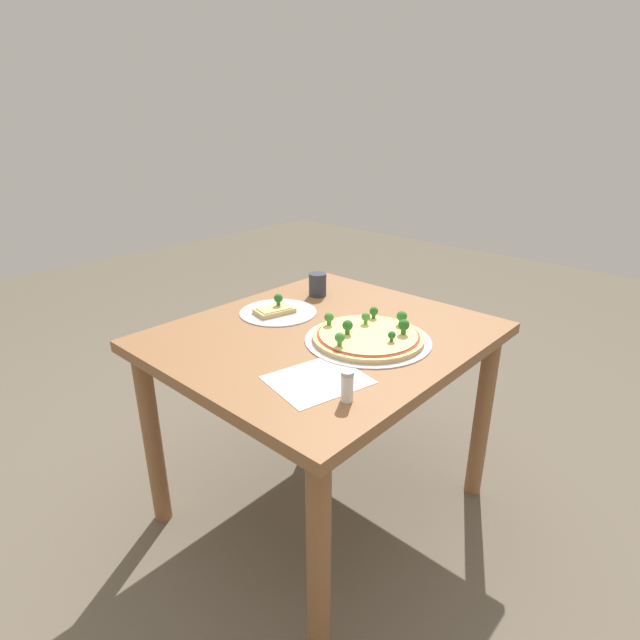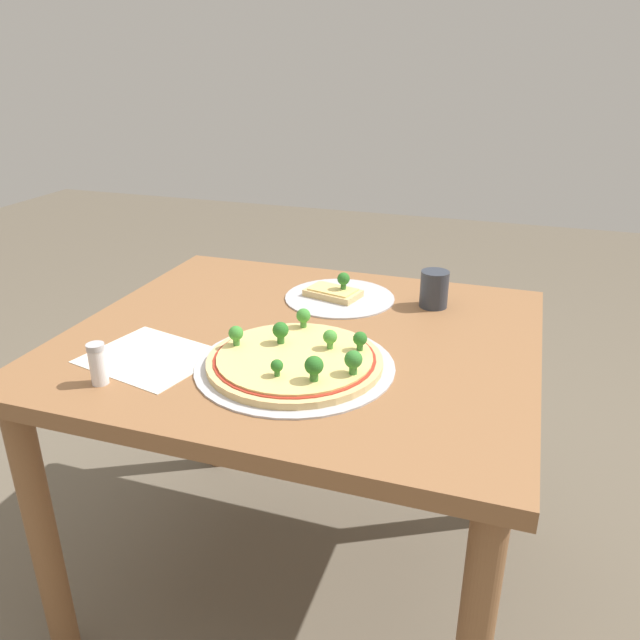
% 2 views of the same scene
% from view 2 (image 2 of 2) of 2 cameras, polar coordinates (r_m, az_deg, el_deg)
% --- Properties ---
extents(ground_plane, '(8.00, 8.00, 0.00)m').
position_cam_2_polar(ground_plane, '(1.77, -1.45, -22.38)').
color(ground_plane, brown).
extents(dining_table, '(1.00, 0.88, 0.70)m').
position_cam_2_polar(dining_table, '(1.41, -1.69, -4.97)').
color(dining_table, brown).
rests_on(dining_table, ground_plane).
extents(pizza_tray_whole, '(0.39, 0.39, 0.07)m').
position_cam_2_polar(pizza_tray_whole, '(1.22, -2.21, -3.66)').
color(pizza_tray_whole, '#B7B7BC').
rests_on(pizza_tray_whole, dining_table).
extents(pizza_tray_slice, '(0.27, 0.27, 0.07)m').
position_cam_2_polar(pizza_tray_slice, '(1.56, 1.61, 2.34)').
color(pizza_tray_slice, '#B7B7BC').
rests_on(pizza_tray_slice, dining_table).
extents(drinking_cup, '(0.07, 0.07, 0.09)m').
position_cam_2_polar(drinking_cup, '(1.52, 10.40, 2.80)').
color(drinking_cup, '#2D333D').
rests_on(drinking_cup, dining_table).
extents(condiment_shaker, '(0.03, 0.03, 0.08)m').
position_cam_2_polar(condiment_shaker, '(1.22, -19.65, -3.78)').
color(condiment_shaker, silver).
rests_on(condiment_shaker, dining_table).
extents(paper_menu, '(0.28, 0.25, 0.00)m').
position_cam_2_polar(paper_menu, '(1.30, -15.24, -3.28)').
color(paper_menu, silver).
rests_on(paper_menu, dining_table).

